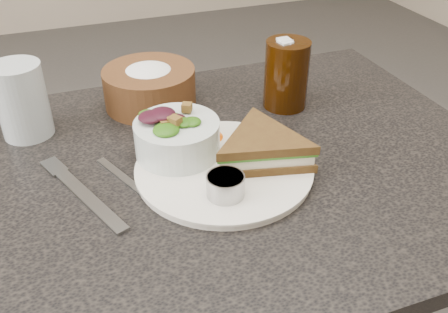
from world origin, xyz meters
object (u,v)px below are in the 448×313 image
bread_basket (149,81)px  cola_glass (287,72)px  sandwich (262,148)px  dinner_plate (224,169)px  water_glass (22,101)px  salad_bowl (177,132)px  dressing_ramekin (225,186)px

bread_basket → cola_glass: (0.24, -0.09, 0.02)m
sandwich → bread_basket: bearing=126.3°
dinner_plate → water_glass: water_glass is taller
salad_bowl → water_glass: size_ratio=1.04×
bread_basket → cola_glass: 0.26m
dressing_ramekin → cola_glass: size_ratio=0.39×
dinner_plate → water_glass: size_ratio=2.11×
dinner_plate → water_glass: (-0.28, 0.23, 0.06)m
sandwich → dressing_ramekin: size_ratio=3.25×
salad_bowl → bread_basket: bearing=89.3°
sandwich → salad_bowl: (-0.12, 0.07, 0.02)m
dressing_ramekin → salad_bowl: bearing=104.6°
sandwich → salad_bowl: bearing=163.6°
water_glass → salad_bowl: bearing=-37.0°
dressing_ramekin → dinner_plate: bearing=71.4°
salad_bowl → water_glass: bearing=143.0°
salad_bowl → cola_glass: cola_glass is taller
dinner_plate → sandwich: size_ratio=1.53×
bread_basket → cola_glass: cola_glass is taller
salad_bowl → water_glass: water_glass is taller
sandwich → water_glass: 0.42m
dinner_plate → dressing_ramekin: bearing=-108.6°
bread_basket → salad_bowl: bearing=-90.7°
bread_basket → cola_glass: size_ratio=1.24×
dressing_ramekin → cola_glass: (0.21, 0.24, 0.04)m
cola_glass → water_glass: 0.48m
salad_bowl → dressing_ramekin: salad_bowl is taller
dinner_plate → bread_basket: size_ratio=1.57×
dressing_ramekin → water_glass: bearing=130.8°
dinner_plate → dressing_ramekin: dressing_ramekin is taller
sandwich → dressing_ramekin: 0.11m
sandwich → dressing_ramekin: bearing=-130.6°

